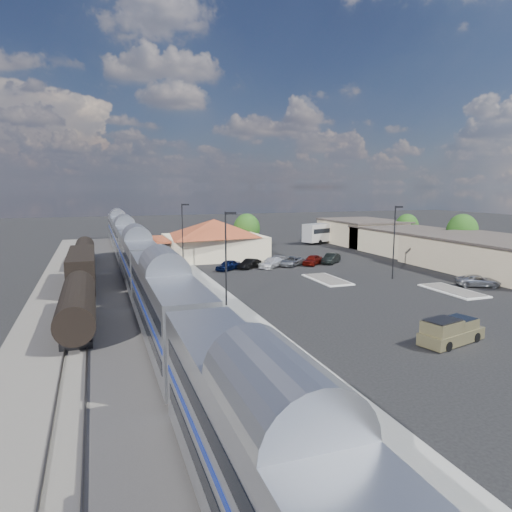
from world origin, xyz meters
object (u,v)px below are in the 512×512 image
object	(u,v)px
station_depot	(214,238)
suv	(478,281)
pickup_truck	(452,331)
coach_bus	(328,231)

from	to	relation	value
station_depot	suv	distance (m)	38.71
station_depot	suv	xyz separation A→B (m)	(23.05, -30.99, -2.47)
pickup_truck	suv	size ratio (longest dim) A/B	1.20
station_depot	suv	bearing A→B (deg)	-53.36
pickup_truck	coach_bus	distance (m)	60.85
pickup_truck	suv	xyz separation A→B (m)	(16.83, 14.19, -0.22)
station_depot	suv	world-z (taller)	station_depot
pickup_truck	suv	distance (m)	22.02
suv	coach_bus	distance (m)	43.20
suv	coach_bus	xyz separation A→B (m)	(3.92, 42.99, 1.64)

